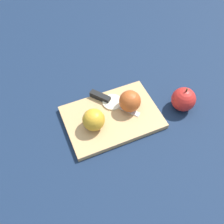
% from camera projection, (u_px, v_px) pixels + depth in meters
% --- Properties ---
extents(ground_plane, '(4.00, 4.00, 0.00)m').
position_uv_depth(ground_plane, '(112.00, 119.00, 0.85)').
color(ground_plane, '#14233D').
extents(cutting_board, '(0.32, 0.24, 0.02)m').
position_uv_depth(cutting_board, '(112.00, 117.00, 0.85)').
color(cutting_board, tan).
rests_on(cutting_board, ground_plane).
extents(apple_half_left, '(0.07, 0.07, 0.07)m').
position_uv_depth(apple_half_left, '(94.00, 120.00, 0.79)').
color(apple_half_left, gold).
rests_on(apple_half_left, cutting_board).
extents(apple_half_right, '(0.07, 0.07, 0.07)m').
position_uv_depth(apple_half_right, '(130.00, 101.00, 0.83)').
color(apple_half_right, '#AD4C1E').
rests_on(apple_half_right, cutting_board).
extents(knife, '(0.11, 0.16, 0.02)m').
position_uv_depth(knife, '(104.00, 98.00, 0.87)').
color(knife, silver).
rests_on(knife, cutting_board).
extents(apple_slice, '(0.07, 0.07, 0.01)m').
position_uv_depth(apple_slice, '(112.00, 102.00, 0.87)').
color(apple_slice, beige).
rests_on(apple_slice, cutting_board).
extents(apple_whole, '(0.08, 0.08, 0.09)m').
position_uv_depth(apple_whole, '(184.00, 99.00, 0.85)').
color(apple_whole, red).
rests_on(apple_whole, ground_plane).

